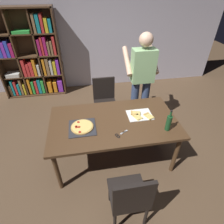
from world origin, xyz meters
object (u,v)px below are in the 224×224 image
at_px(bookshelf, 32,59).
at_px(pepperoni_pizza_on_tray, 82,127).
at_px(kitchen_scissors, 120,134).
at_px(dining_table, 114,125).
at_px(chair_far_side, 105,98).
at_px(person_serving_pizza, 142,78).
at_px(wine_bottle, 169,123).
at_px(chair_near_camera, 130,197).

xyz_separation_m(bookshelf, pepperoni_pizza_on_tray, (1.05, -2.45, -0.12)).
relative_size(pepperoni_pizza_on_tray, kitchen_scissors, 1.87).
relative_size(dining_table, kitchen_scissors, 9.33).
xyz_separation_m(chair_far_side, person_serving_pizza, (0.63, -0.22, 0.49)).
xyz_separation_m(dining_table, wine_bottle, (0.67, -0.29, 0.19)).
bearing_deg(chair_far_side, kitchen_scissors, -88.75).
distance_m(chair_far_side, wine_bottle, 1.49).
bearing_deg(pepperoni_pizza_on_tray, chair_near_camera, -64.02).
bearing_deg(kitchen_scissors, chair_near_camera, -92.27).
distance_m(dining_table, person_serving_pizza, 1.04).
bearing_deg(person_serving_pizza, wine_bottle, -87.44).
bearing_deg(kitchen_scissors, chair_far_side, 91.25).
bearing_deg(person_serving_pizza, pepperoni_pizza_on_tray, -141.93).
distance_m(dining_table, kitchen_scissors, 0.30).
bearing_deg(pepperoni_pizza_on_tray, dining_table, 9.09).
bearing_deg(person_serving_pizza, chair_far_side, 160.66).
bearing_deg(pepperoni_pizza_on_tray, chair_far_side, 67.14).
relative_size(wine_bottle, kitchen_scissors, 1.63).
height_order(chair_far_side, pepperoni_pizza_on_tray, chair_far_side).
relative_size(chair_far_side, wine_bottle, 2.85).
bearing_deg(dining_table, person_serving_pizza, 50.84).
distance_m(chair_near_camera, wine_bottle, 1.03).
relative_size(bookshelf, person_serving_pizza, 1.11).
distance_m(person_serving_pizza, wine_bottle, 1.07).
bearing_deg(dining_table, kitchen_scissors, -84.46).
distance_m(bookshelf, person_serving_pizza, 2.67).
xyz_separation_m(chair_near_camera, kitchen_scissors, (0.03, 0.70, 0.24)).
distance_m(dining_table, wine_bottle, 0.76).
relative_size(chair_near_camera, chair_far_side, 1.00).
height_order(pepperoni_pizza_on_tray, kitchen_scissors, pepperoni_pizza_on_tray).
xyz_separation_m(dining_table, person_serving_pizza, (0.63, 0.77, 0.31)).
relative_size(person_serving_pizza, wine_bottle, 5.54).
bearing_deg(chair_far_side, dining_table, -90.00).
bearing_deg(wine_bottle, person_serving_pizza, 92.56).
relative_size(dining_table, pepperoni_pizza_on_tray, 5.00).
bearing_deg(chair_near_camera, bookshelf, 114.05).
distance_m(dining_table, chair_far_side, 1.01).
bearing_deg(wine_bottle, pepperoni_pizza_on_tray, 168.77).
xyz_separation_m(dining_table, bookshelf, (-1.50, 2.37, 0.20)).
xyz_separation_m(person_serving_pizza, pepperoni_pizza_on_tray, (-1.08, -0.84, -0.23)).
relative_size(bookshelf, pepperoni_pizza_on_tray, 5.39).
relative_size(person_serving_pizza, pepperoni_pizza_on_tray, 4.83).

